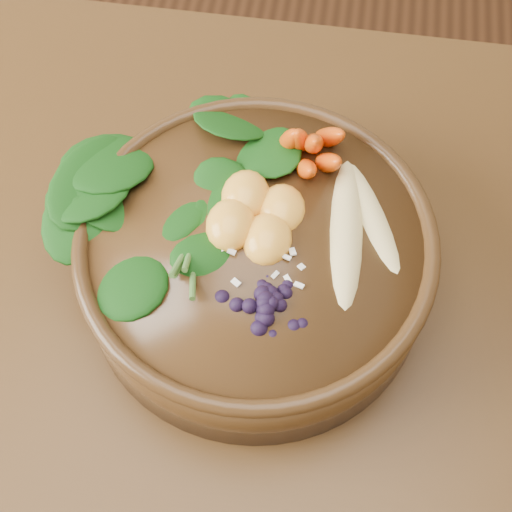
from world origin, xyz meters
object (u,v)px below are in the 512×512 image
carrot_cluster (311,123)px  banana_halves (361,214)px  blueberry_pile (269,293)px  mandarin_cluster (256,207)px  dining_table (169,371)px  kale_heap (193,164)px  stoneware_bowl (256,261)px

carrot_cluster → banana_halves: size_ratio=0.48×
banana_halves → blueberry_pile: (-0.07, -0.09, 0.01)m
carrot_cluster → mandarin_cluster: carrot_cluster is taller
banana_halves → blueberry_pile: 0.12m
carrot_cluster → mandarin_cluster: (-0.04, -0.08, -0.03)m
banana_halves → mandarin_cluster: (-0.09, -0.01, 0.00)m
carrot_cluster → blueberry_pile: size_ratio=0.60×
dining_table → kale_heap: (0.02, 0.13, 0.21)m
carrot_cluster → stoneware_bowl: bearing=-123.7°
kale_heap → banana_halves: kale_heap is taller
mandarin_cluster → blueberry_pile: size_ratio=0.69×
carrot_cluster → mandarin_cluster: 0.09m
carrot_cluster → mandarin_cluster: bearing=-129.8°
kale_heap → blueberry_pile: kale_heap is taller
dining_table → banana_halves: banana_halves is taller
blueberry_pile → mandarin_cluster: bearing=105.3°
kale_heap → banana_halves: 0.16m
dining_table → kale_heap: size_ratio=7.37×
kale_heap → banana_halves: (0.16, -0.03, -0.01)m
carrot_cluster → banana_halves: carrot_cluster is taller
banana_halves → carrot_cluster: bearing=113.1°
banana_halves → kale_heap: bearing=156.5°
dining_table → kale_heap: bearing=82.0°
dining_table → mandarin_cluster: size_ratio=15.22×
carrot_cluster → blueberry_pile: 0.17m
dining_table → mandarin_cluster: (0.08, 0.09, 0.20)m
dining_table → banana_halves: bearing=29.9°
kale_heap → mandarin_cluster: (0.06, -0.03, -0.01)m
kale_heap → blueberry_pile: (0.09, -0.12, -0.00)m
carrot_cluster → banana_halves: (0.06, -0.07, -0.03)m
stoneware_bowl → mandarin_cluster: size_ratio=3.15×
kale_heap → blueberry_pile: 0.15m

